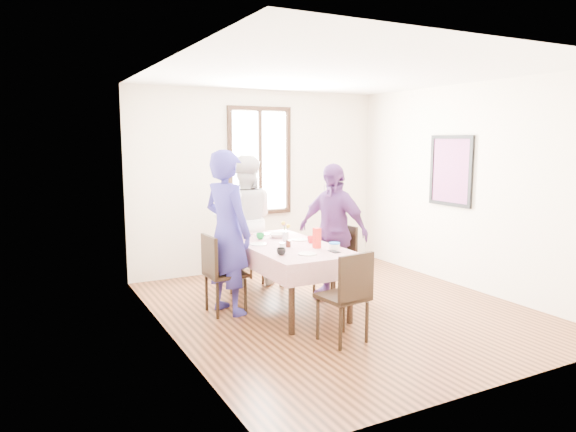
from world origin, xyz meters
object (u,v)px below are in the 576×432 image
object	(u,v)px
chair_near	(343,296)
person_left	(226,232)
chair_left	(225,274)
person_far	(246,220)
chair_far	(246,251)
dining_table	(286,276)
person_right	(333,232)
chair_right	(333,262)

from	to	relation	value
chair_near	person_left	bearing A→B (deg)	108.99
chair_left	person_left	size ratio (longest dim) A/B	0.49
chair_near	person_far	size ratio (longest dim) A/B	0.52
chair_far	person_far	size ratio (longest dim) A/B	0.52
chair_left	chair_near	bearing A→B (deg)	25.48
chair_far	person_far	distance (m)	0.43
person_left	chair_far	bearing A→B (deg)	-52.75
person_far	chair_far	bearing A→B (deg)	-70.05
chair_far	person_left	distance (m)	1.32
person_left	person_far	xyz separation A→B (m)	(0.68, 1.01, -0.05)
chair_far	dining_table	bearing A→B (deg)	85.41
person_right	person_far	bearing A→B (deg)	-171.85
dining_table	person_left	xyz separation A→B (m)	(-0.68, 0.16, 0.56)
person_left	person_right	size ratio (longest dim) A/B	1.10
person_left	person_right	world-z (taller)	person_left
chair_right	chair_near	distance (m)	1.43
dining_table	chair_far	world-z (taller)	chair_far
dining_table	chair_right	world-z (taller)	chair_right
chair_right	chair_far	bearing A→B (deg)	23.05
chair_left	chair_right	bearing A→B (deg)	83.87
chair_far	person_left	size ratio (longest dim) A/B	0.49
chair_left	chair_far	xyz separation A→B (m)	(0.70, 1.03, 0.00)
chair_far	chair_near	size ratio (longest dim) A/B	1.00
chair_left	person_left	bearing A→B (deg)	88.33
dining_table	person_far	size ratio (longest dim) A/B	0.98
dining_table	person_far	bearing A→B (deg)	90.00
chair_left	chair_near	world-z (taller)	same
chair_right	person_left	bearing A→B (deg)	77.13
dining_table	chair_far	bearing A→B (deg)	90.00
chair_near	person_right	world-z (taller)	person_right
person_far	person_right	world-z (taller)	person_far
chair_left	chair_near	xyz separation A→B (m)	(0.70, -1.36, 0.00)
chair_far	person_far	xyz separation A→B (m)	(0.00, -0.02, 0.43)
chair_right	chair_far	world-z (taller)	same
chair_right	person_left	size ratio (longest dim) A/B	0.49
chair_left	person_left	xyz separation A→B (m)	(0.02, 0.00, 0.48)
chair_near	person_right	distance (m)	1.47
chair_far	chair_near	xyz separation A→B (m)	(0.00, -2.39, 0.00)
dining_table	person_left	world-z (taller)	person_left
chair_left	chair_right	world-z (taller)	same
dining_table	chair_near	size ratio (longest dim) A/B	1.91
chair_right	person_far	world-z (taller)	person_far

